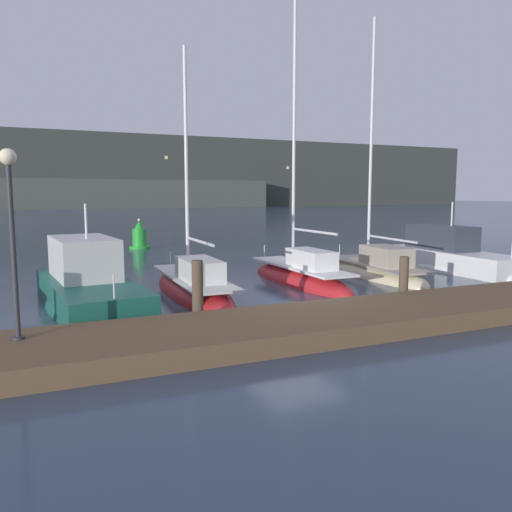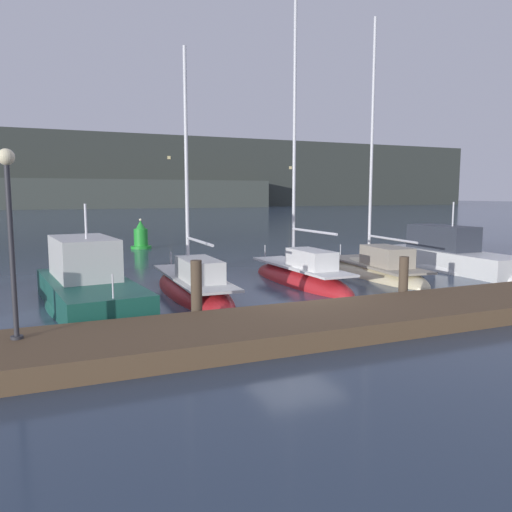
{
  "view_description": "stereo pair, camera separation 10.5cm",
  "coord_description": "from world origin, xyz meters",
  "px_view_note": "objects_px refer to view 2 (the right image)",
  "views": [
    {
      "loc": [
        -6.75,
        -12.62,
        3.3
      ],
      "look_at": [
        0.0,
        2.92,
        1.2
      ],
      "focal_mm": 35.0,
      "sensor_mm": 36.0,
      "label": 1
    },
    {
      "loc": [
        -6.65,
        -12.67,
        3.3
      ],
      "look_at": [
        0.0,
        2.92,
        1.2
      ],
      "focal_mm": 35.0,
      "sensor_mm": 36.0,
      "label": 2
    }
  ],
  "objects_px": {
    "sailboat_berth_3": "(193,290)",
    "sailboat_berth_4": "(301,279)",
    "sailboat_berth_5": "(376,272)",
    "rowboat_adrift": "(412,248)",
    "dock_lamppost": "(9,212)",
    "motorboat_berth_2": "(89,295)",
    "motorboat_berth_6": "(451,263)",
    "channel_buoy": "(141,238)"
  },
  "relations": [
    {
      "from": "dock_lamppost",
      "to": "motorboat_berth_6",
      "type": "bearing_deg",
      "value": 19.02
    },
    {
      "from": "motorboat_berth_2",
      "to": "motorboat_berth_6",
      "type": "height_order",
      "value": "motorboat_berth_2"
    },
    {
      "from": "channel_buoy",
      "to": "rowboat_adrift",
      "type": "relative_size",
      "value": 0.64
    },
    {
      "from": "channel_buoy",
      "to": "motorboat_berth_2",
      "type": "bearing_deg",
      "value": -105.55
    },
    {
      "from": "sailboat_berth_4",
      "to": "rowboat_adrift",
      "type": "xyz_separation_m",
      "value": [
        12.12,
        8.11,
        -0.16
      ]
    },
    {
      "from": "sailboat_berth_5",
      "to": "motorboat_berth_2",
      "type": "bearing_deg",
      "value": -173.27
    },
    {
      "from": "motorboat_berth_2",
      "to": "channel_buoy",
      "type": "distance_m",
      "value": 16.11
    },
    {
      "from": "sailboat_berth_5",
      "to": "rowboat_adrift",
      "type": "height_order",
      "value": "sailboat_berth_5"
    },
    {
      "from": "motorboat_berth_2",
      "to": "channel_buoy",
      "type": "relative_size",
      "value": 3.88
    },
    {
      "from": "sailboat_berth_5",
      "to": "motorboat_berth_6",
      "type": "xyz_separation_m",
      "value": [
        3.99,
        -0.02,
        0.17
      ]
    },
    {
      "from": "sailboat_berth_5",
      "to": "channel_buoy",
      "type": "distance_m",
      "value": 15.81
    },
    {
      "from": "dock_lamppost",
      "to": "rowboat_adrift",
      "type": "height_order",
      "value": "dock_lamppost"
    },
    {
      "from": "sailboat_berth_3",
      "to": "dock_lamppost",
      "type": "relative_size",
      "value": 2.35
    },
    {
      "from": "sailboat_berth_5",
      "to": "channel_buoy",
      "type": "bearing_deg",
      "value": 116.16
    },
    {
      "from": "sailboat_berth_3",
      "to": "rowboat_adrift",
      "type": "bearing_deg",
      "value": 27.62
    },
    {
      "from": "rowboat_adrift",
      "to": "dock_lamppost",
      "type": "bearing_deg",
      "value": -147.48
    },
    {
      "from": "sailboat_berth_4",
      "to": "dock_lamppost",
      "type": "distance_m",
      "value": 11.27
    },
    {
      "from": "dock_lamppost",
      "to": "rowboat_adrift",
      "type": "bearing_deg",
      "value": 32.52
    },
    {
      "from": "sailboat_berth_3",
      "to": "sailboat_berth_5",
      "type": "distance_m",
      "value": 7.98
    },
    {
      "from": "rowboat_adrift",
      "to": "sailboat_berth_5",
      "type": "bearing_deg",
      "value": -137.32
    },
    {
      "from": "sailboat_berth_3",
      "to": "dock_lamppost",
      "type": "xyz_separation_m",
      "value": [
        -5.07,
        -5.11,
        2.82
      ]
    },
    {
      "from": "motorboat_berth_6",
      "to": "channel_buoy",
      "type": "relative_size",
      "value": 3.9
    },
    {
      "from": "motorboat_berth_6",
      "to": "channel_buoy",
      "type": "xyz_separation_m",
      "value": [
        -10.96,
        14.2,
        0.36
      ]
    },
    {
      "from": "sailboat_berth_4",
      "to": "channel_buoy",
      "type": "height_order",
      "value": "sailboat_berth_4"
    },
    {
      "from": "sailboat_berth_4",
      "to": "rowboat_adrift",
      "type": "bearing_deg",
      "value": 33.76
    },
    {
      "from": "motorboat_berth_6",
      "to": "rowboat_adrift",
      "type": "height_order",
      "value": "motorboat_berth_6"
    },
    {
      "from": "sailboat_berth_5",
      "to": "channel_buoy",
      "type": "height_order",
      "value": "sailboat_berth_5"
    },
    {
      "from": "sailboat_berth_3",
      "to": "sailboat_berth_4",
      "type": "height_order",
      "value": "sailboat_berth_4"
    },
    {
      "from": "motorboat_berth_6",
      "to": "channel_buoy",
      "type": "height_order",
      "value": "motorboat_berth_6"
    },
    {
      "from": "sailboat_berth_3",
      "to": "motorboat_berth_6",
      "type": "height_order",
      "value": "sailboat_berth_3"
    },
    {
      "from": "sailboat_berth_3",
      "to": "motorboat_berth_2",
      "type": "bearing_deg",
      "value": -170.49
    },
    {
      "from": "motorboat_berth_2",
      "to": "channel_buoy",
      "type": "bearing_deg",
      "value": 74.45
    },
    {
      "from": "motorboat_berth_6",
      "to": "rowboat_adrift",
      "type": "relative_size",
      "value": 2.49
    },
    {
      "from": "sailboat_berth_4",
      "to": "rowboat_adrift",
      "type": "height_order",
      "value": "sailboat_berth_4"
    },
    {
      "from": "sailboat_berth_4",
      "to": "channel_buoy",
      "type": "xyz_separation_m",
      "value": [
        -3.33,
        14.46,
        0.51
      ]
    },
    {
      "from": "sailboat_berth_3",
      "to": "motorboat_berth_6",
      "type": "relative_size",
      "value": 1.22
    },
    {
      "from": "dock_lamppost",
      "to": "rowboat_adrift",
      "type": "relative_size",
      "value": 1.29
    },
    {
      "from": "channel_buoy",
      "to": "motorboat_berth_6",
      "type": "bearing_deg",
      "value": -52.35
    },
    {
      "from": "dock_lamppost",
      "to": "motorboat_berth_2",
      "type": "bearing_deg",
      "value": 69.19
    },
    {
      "from": "motorboat_berth_2",
      "to": "channel_buoy",
      "type": "height_order",
      "value": "motorboat_berth_2"
    },
    {
      "from": "sailboat_berth_3",
      "to": "sailboat_berth_4",
      "type": "xyz_separation_m",
      "value": [
        4.31,
        0.49,
        0.03
      ]
    },
    {
      "from": "sailboat_berth_4",
      "to": "dock_lamppost",
      "type": "height_order",
      "value": "sailboat_berth_4"
    }
  ]
}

